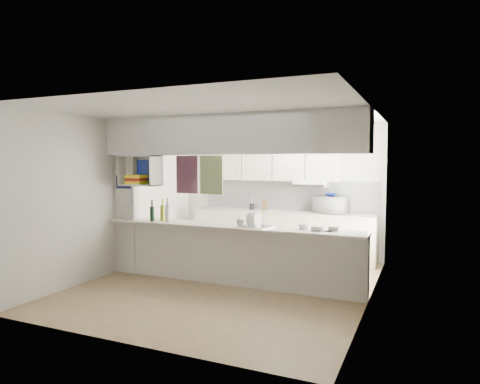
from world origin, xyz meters
The scene contains 16 objects.
floor centered at (0.00, 0.00, 0.00)m, with size 4.80×4.80×0.00m, color #927754.
ceiling centered at (0.00, 0.00, 2.60)m, with size 4.80×4.80×0.00m, color white.
wall_back centered at (0.00, 2.40, 1.30)m, with size 4.20×4.20×0.00m, color silver.
wall_left centered at (-2.10, 0.00, 1.30)m, with size 4.80×4.80×0.00m, color silver.
wall_right centered at (2.10, 0.00, 1.30)m, with size 4.80×4.80×0.00m, color silver.
servery_partition centered at (-0.17, 0.00, 1.66)m, with size 4.20×0.50×2.60m.
cubby_shelf centered at (-1.57, -0.06, 1.71)m, with size 0.65×0.35×0.50m.
kitchen_run centered at (0.16, 2.14, 0.83)m, with size 3.60×0.63×2.24m.
microwave centered at (1.15, 2.14, 1.08)m, with size 0.59×0.40×0.33m, color white.
bowl centered at (1.14, 2.15, 1.27)m, with size 0.23×0.23×0.06m, color navy.
dish_rack centered at (0.47, 0.01, 1.01)m, with size 0.51×0.43×0.23m.
cup centered at (0.23, -0.05, 0.98)m, with size 0.12×0.12×0.09m, color white.
wine_bottles centered at (-1.19, -0.05, 1.06)m, with size 0.38×0.16×0.38m.
plastic_tubs centered at (1.36, 0.05, 0.95)m, with size 0.58×0.23×0.08m.
utensil_jar centered at (-0.48, 2.15, 0.98)m, with size 0.09×0.09×0.12m, color black.
knife_block centered at (-0.21, 2.18, 1.01)m, with size 0.09×0.07×0.19m, color #52381C.
Camera 1 is at (2.77, -5.89, 1.89)m, focal length 32.00 mm.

